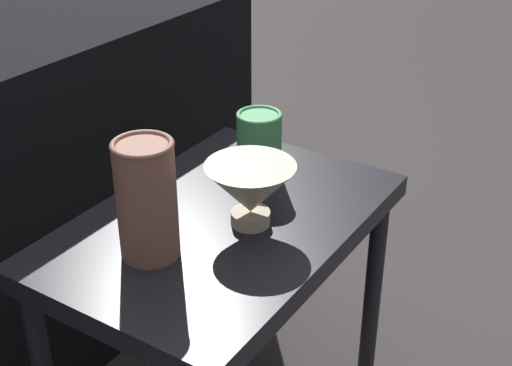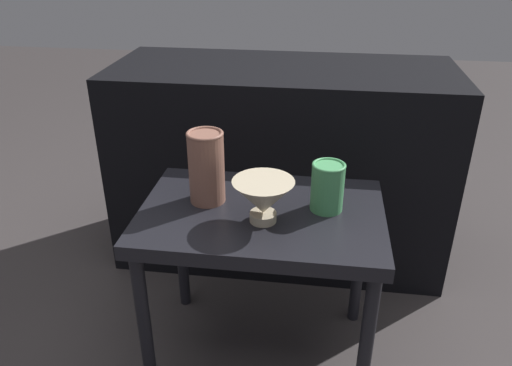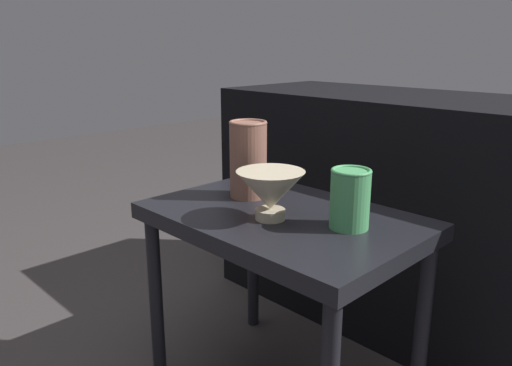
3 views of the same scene
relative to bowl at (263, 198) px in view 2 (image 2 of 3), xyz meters
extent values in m
plane|color=#383333|center=(-0.01, 0.05, -0.57)|extent=(8.00, 8.00, 0.00)
cube|color=black|center=(-0.01, 0.05, -0.09)|extent=(0.65, 0.44, 0.04)
cylinder|color=black|center=(-0.30, -0.13, -0.34)|extent=(0.04, 0.04, 0.46)
cylinder|color=black|center=(0.28, -0.13, -0.34)|extent=(0.04, 0.04, 0.46)
cylinder|color=black|center=(-0.30, 0.24, -0.34)|extent=(0.04, 0.04, 0.46)
cylinder|color=black|center=(0.28, 0.24, -0.34)|extent=(0.04, 0.04, 0.46)
cube|color=black|center=(-0.01, 0.63, -0.20)|extent=(1.21, 0.50, 0.74)
cylinder|color=#C1B293|center=(0.00, 0.00, -0.05)|extent=(0.07, 0.07, 0.02)
cone|color=#C1B293|center=(0.00, 0.00, 0.00)|extent=(0.16, 0.16, 0.09)
cylinder|color=brown|center=(-0.16, 0.09, 0.03)|extent=(0.10, 0.10, 0.20)
torus|color=brown|center=(-0.16, 0.09, 0.13)|extent=(0.10, 0.10, 0.01)
cylinder|color=#47995B|center=(0.16, 0.08, 0.00)|extent=(0.09, 0.09, 0.13)
torus|color=#47995B|center=(0.16, 0.08, 0.06)|extent=(0.09, 0.09, 0.01)
camera|label=1|loc=(-0.88, -0.58, 0.59)|focal=50.00mm
camera|label=2|loc=(0.13, -1.08, 0.61)|focal=35.00mm
camera|label=3|loc=(0.75, -0.78, 0.33)|focal=35.00mm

